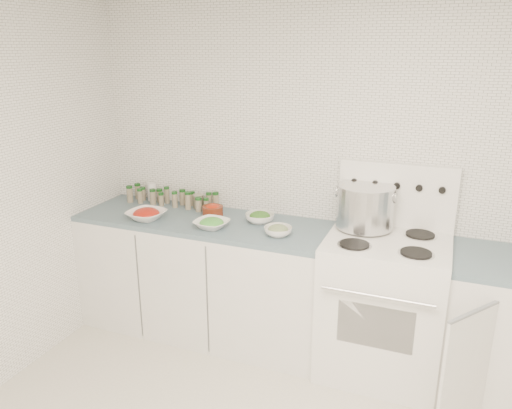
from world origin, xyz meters
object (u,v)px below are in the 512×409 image
object	(u,v)px
stove	(383,302)
stock_pot	(365,205)
bowl_tomato	(146,214)
bowl_snowpea	(212,223)

from	to	relation	value
stove	stock_pot	bearing A→B (deg)	140.45
bowl_tomato	bowl_snowpea	distance (m)	0.52
stove	bowl_tomato	distance (m)	1.74
stove	stock_pot	world-z (taller)	stove
bowl_snowpea	stock_pot	bearing A→B (deg)	16.15
stove	bowl_tomato	size ratio (longest dim) A/B	4.67
stove	bowl_tomato	bearing A→B (deg)	-174.95
bowl_tomato	bowl_snowpea	size ratio (longest dim) A/B	1.13
stove	stock_pot	size ratio (longest dim) A/B	3.47
bowl_tomato	stock_pot	bearing A→B (deg)	11.20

